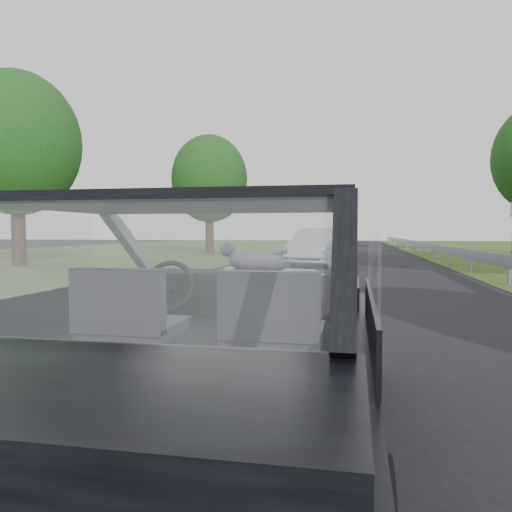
% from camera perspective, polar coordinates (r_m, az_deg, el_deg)
% --- Properties ---
extents(ground, '(140.00, 140.00, 0.00)m').
position_cam_1_polar(ground, '(3.18, -4.84, -21.03)').
color(ground, black).
rests_on(ground, ground).
extents(subject_car, '(1.80, 4.00, 1.45)m').
position_cam_1_polar(subject_car, '(2.96, -4.90, -8.07)').
color(subject_car, black).
rests_on(subject_car, ground).
extents(dashboard, '(1.58, 0.45, 0.30)m').
position_cam_1_polar(dashboard, '(3.54, -2.07, -4.23)').
color(dashboard, black).
rests_on(dashboard, subject_car).
extents(driver_seat, '(0.50, 0.72, 0.42)m').
position_cam_1_polar(driver_seat, '(2.81, -14.49, -5.53)').
color(driver_seat, black).
rests_on(driver_seat, subject_car).
extents(passenger_seat, '(0.50, 0.72, 0.42)m').
position_cam_1_polar(passenger_seat, '(2.57, 1.91, -6.23)').
color(passenger_seat, black).
rests_on(passenger_seat, subject_car).
extents(steering_wheel, '(0.36, 0.36, 0.04)m').
position_cam_1_polar(steering_wheel, '(3.37, -9.90, -3.42)').
color(steering_wheel, black).
rests_on(steering_wheel, dashboard).
extents(cat, '(0.54, 0.25, 0.23)m').
position_cam_1_polar(cat, '(3.48, 0.21, -0.60)').
color(cat, gray).
rests_on(cat, dashboard).
extents(guardrail, '(0.05, 90.00, 0.32)m').
position_cam_1_polar(guardrail, '(13.27, 26.52, -0.53)').
color(guardrail, '#90949D').
rests_on(guardrail, ground).
extents(other_car, '(2.30, 4.45, 1.40)m').
position_cam_1_polar(other_car, '(19.01, 7.07, 1.02)').
color(other_car, '#A5A9B1').
rests_on(other_car, ground).
extents(tree_5, '(5.59, 5.59, 6.98)m').
position_cam_1_polar(tree_5, '(20.61, -25.63, 8.68)').
color(tree_5, '#173F16').
rests_on(tree_5, ground).
extents(tree_6, '(4.93, 4.93, 6.74)m').
position_cam_1_polar(tree_6, '(29.55, -5.34, 6.84)').
color(tree_6, '#173F16').
rests_on(tree_6, ground).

